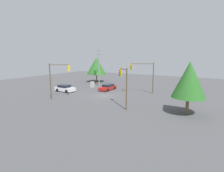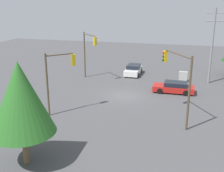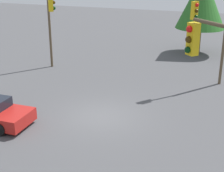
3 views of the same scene
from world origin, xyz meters
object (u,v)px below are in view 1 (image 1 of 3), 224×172
object	(u,v)px
traffic_signal_main	(124,81)
sedan_white	(65,88)
electrical_cabinet	(92,85)
sedan_red	(108,87)
traffic_signal_cross	(58,75)
traffic_signal_aux	(144,72)

from	to	relation	value
traffic_signal_main	sedan_white	bearing A→B (deg)	29.15
sedan_white	electrical_cabinet	size ratio (longest dim) A/B	3.23
sedan_red	traffic_signal_cross	world-z (taller)	traffic_signal_cross
sedan_red	electrical_cabinet	world-z (taller)	electrical_cabinet
traffic_signal_main	traffic_signal_cross	size ratio (longest dim) A/B	0.94
sedan_white	traffic_signal_aux	xyz separation A→B (m)	(6.72, -14.98, 3.62)
sedan_white	traffic_signal_main	bearing A→B (deg)	76.19
sedan_red	electrical_cabinet	size ratio (longest dim) A/B	3.49
traffic_signal_cross	electrical_cabinet	size ratio (longest dim) A/B	4.66
electrical_cabinet	traffic_signal_main	bearing A→B (deg)	-127.77
traffic_signal_cross	electrical_cabinet	world-z (taller)	traffic_signal_cross
sedan_white	traffic_signal_main	xyz separation A→B (m)	(-3.92, -15.95, 3.27)
sedan_white	traffic_signal_cross	distance (m)	7.51
sedan_white	electrical_cabinet	bearing A→B (deg)	165.15
traffic_signal_cross	traffic_signal_aux	size ratio (longest dim) A/B	1.01
traffic_signal_main	traffic_signal_cross	xyz separation A→B (m)	(-1.34, 11.94, 0.29)
traffic_signal_aux	traffic_signal_cross	bearing A→B (deg)	15.73
sedan_white	sedan_red	world-z (taller)	sedan_white
electrical_cabinet	sedan_red	bearing A→B (deg)	-99.95
traffic_signal_main	electrical_cabinet	world-z (taller)	traffic_signal_main
traffic_signal_main	electrical_cabinet	size ratio (longest dim) A/B	4.36
traffic_signal_cross	traffic_signal_aux	xyz separation A→B (m)	(11.99, -10.97, 0.06)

